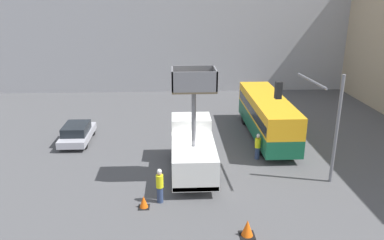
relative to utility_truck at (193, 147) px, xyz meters
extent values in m
plane|color=#4C4C4F|center=(-0.27, -0.41, -1.57)|extent=(120.00, 120.00, 0.00)
cube|color=silver|center=(0.00, 2.00, 0.09)|extent=(2.46, 1.89, 2.38)
cube|color=silver|center=(0.00, -1.16, -0.26)|extent=(2.46, 4.42, 1.66)
cube|color=red|center=(0.00, -3.32, -0.94)|extent=(2.41, 0.10, 0.24)
cylinder|color=black|center=(-1.08, 2.00, -1.04)|extent=(0.30, 1.07, 1.07)
cylinder|color=black|center=(1.08, 2.00, -1.04)|extent=(0.30, 1.07, 1.07)
cylinder|color=black|center=(-1.08, -1.16, -1.04)|extent=(0.30, 1.07, 1.07)
cylinder|color=black|center=(1.08, -1.16, -1.04)|extent=(0.30, 1.07, 1.07)
cylinder|color=slate|center=(0.00, -1.16, 2.19)|extent=(0.24, 0.24, 3.24)
cube|color=brown|center=(0.00, -1.16, 3.86)|extent=(2.34, 1.84, 0.10)
cube|color=slate|center=(-1.13, -1.16, 4.44)|extent=(0.08, 1.84, 1.05)
cube|color=slate|center=(1.13, -1.16, 4.44)|extent=(0.08, 1.84, 1.05)
cube|color=slate|center=(0.00, -0.28, 4.44)|extent=(2.34, 0.08, 1.05)
cube|color=slate|center=(0.00, -2.04, 4.44)|extent=(2.34, 0.08, 1.05)
cube|color=#145638|center=(5.75, 5.39, -0.53)|extent=(2.40, 10.00, 1.19)
cube|color=orange|center=(5.75, 5.39, 0.80)|extent=(2.40, 10.00, 1.46)
cube|color=black|center=(5.75, 5.39, 0.58)|extent=(2.42, 9.60, 0.64)
cylinder|color=black|center=(4.70, 8.49, -1.04)|extent=(0.30, 1.07, 1.07)
cylinder|color=black|center=(6.80, 8.49, -1.04)|extent=(0.30, 1.07, 1.07)
cylinder|color=black|center=(4.70, 2.29, -1.04)|extent=(0.30, 1.07, 1.07)
cylinder|color=black|center=(6.80, 2.29, -1.04)|extent=(0.30, 1.07, 1.07)
cylinder|color=slate|center=(7.83, -1.67, 1.55)|extent=(0.18, 0.18, 6.25)
cylinder|color=slate|center=(6.09, -1.78, 4.38)|extent=(0.36, 3.49, 0.13)
cube|color=black|center=(4.35, -1.90, 3.93)|extent=(0.34, 0.34, 0.90)
sphere|color=red|center=(4.35, -1.90, 4.18)|extent=(0.20, 0.20, 0.20)
cylinder|color=navy|center=(-1.86, -3.43, -1.14)|extent=(0.32, 0.32, 0.86)
cylinder|color=yellow|center=(-1.86, -3.43, -0.37)|extent=(0.38, 0.38, 0.68)
sphere|color=tan|center=(-1.86, -3.43, 0.09)|extent=(0.23, 0.23, 0.23)
sphere|color=white|center=(-1.86, -3.43, 0.19)|extent=(0.25, 0.25, 0.25)
cylinder|color=navy|center=(4.30, 1.63, -1.18)|extent=(0.32, 0.32, 0.79)
cylinder|color=yellow|center=(4.30, 1.63, -0.47)|extent=(0.38, 0.38, 0.63)
sphere|color=tan|center=(4.30, 1.63, -0.05)|extent=(0.21, 0.21, 0.21)
sphere|color=white|center=(4.30, 1.63, 0.05)|extent=(0.23, 0.23, 0.23)
cube|color=black|center=(-2.67, -3.91, -1.56)|extent=(0.56, 0.56, 0.03)
cone|color=#F25B0F|center=(-2.67, -3.91, -1.25)|extent=(0.45, 0.45, 0.64)
cube|color=black|center=(2.11, -6.46, -1.56)|extent=(0.69, 0.69, 0.03)
cone|color=#F25B0F|center=(2.11, -6.46, -1.18)|extent=(0.55, 0.55, 0.78)
cube|color=#A8A8B2|center=(-8.09, 5.20, -1.06)|extent=(1.88, 4.25, 0.49)
cube|color=black|center=(-8.09, 4.98, -0.50)|extent=(1.65, 2.34, 0.62)
cylinder|color=black|center=(-8.91, 6.51, -1.25)|extent=(0.22, 0.64, 0.64)
cylinder|color=black|center=(-7.27, 6.51, -1.25)|extent=(0.22, 0.64, 0.64)
cylinder|color=black|center=(-8.91, 3.88, -1.25)|extent=(0.22, 0.64, 0.64)
cylinder|color=black|center=(-7.27, 3.88, -1.25)|extent=(0.22, 0.64, 0.64)
camera|label=1|loc=(-1.05, -20.47, 8.71)|focal=35.00mm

